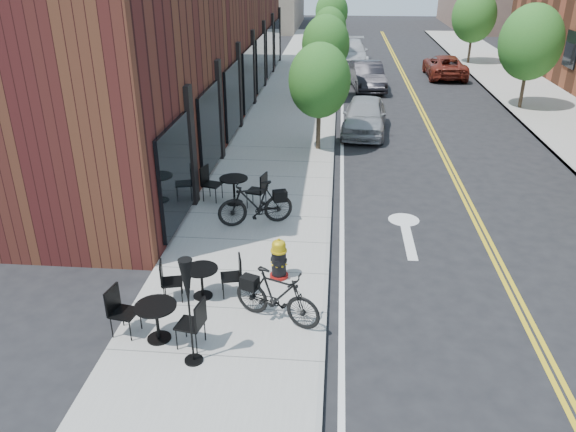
{
  "coord_description": "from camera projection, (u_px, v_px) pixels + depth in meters",
  "views": [
    {
      "loc": [
        0.04,
        -10.9,
        6.65
      ],
      "look_at": [
        -1.02,
        1.13,
        1.0
      ],
      "focal_mm": 35.0,
      "sensor_mm": 36.0,
      "label": 1
    }
  ],
  "objects": [
    {
      "name": "tree_near_b",
      "position": [
        326.0,
        44.0,
        26.89
      ],
      "size": [
        2.3,
        2.3,
        3.98
      ],
      "color": "#382B1E",
      "rests_on": "sidewalk_near"
    },
    {
      "name": "bistro_set_b",
      "position": [
        202.0,
        278.0,
        11.61
      ],
      "size": [
        1.67,
        0.86,
        0.88
      ],
      "rotation": [
        0.0,
        0.0,
        0.25
      ],
      "color": "black",
      "rests_on": "sidewalk_near"
    },
    {
      "name": "tree_near_d",
      "position": [
        332.0,
        12.0,
        41.29
      ],
      "size": [
        2.4,
        2.4,
        4.11
      ],
      "color": "#382B1E",
      "rests_on": "sidewalk_near"
    },
    {
      "name": "bicycle_left",
      "position": [
        255.0,
        203.0,
        14.7
      ],
      "size": [
        2.08,
        1.17,
        1.2
      ],
      "primitive_type": "imported",
      "rotation": [
        0.0,
        0.0,
        -1.25
      ],
      "color": "black",
      "rests_on": "sidewalk_near"
    },
    {
      "name": "tree_near_a",
      "position": [
        319.0,
        81.0,
        19.72
      ],
      "size": [
        2.2,
        2.2,
        3.81
      ],
      "color": "#382B1E",
      "rests_on": "sidewalk_near"
    },
    {
      "name": "tree_far_c",
      "position": [
        474.0,
        16.0,
        35.94
      ],
      "size": [
        2.8,
        2.8,
        4.62
      ],
      "color": "#382B1E",
      "rests_on": "sidewalk_far"
    },
    {
      "name": "bicycle_right",
      "position": [
        277.0,
        296.0,
        10.79
      ],
      "size": [
        1.91,
        1.2,
        1.11
      ],
      "primitive_type": "imported",
      "rotation": [
        0.0,
        0.0,
        1.17
      ],
      "color": "black",
      "rests_on": "sidewalk_near"
    },
    {
      "name": "building_near",
      "position": [
        188.0,
        34.0,
        24.32
      ],
      "size": [
        5.0,
        28.0,
        7.0
      ],
      "primitive_type": "cube",
      "color": "#401614",
      "rests_on": "ground"
    },
    {
      "name": "tree_far_b",
      "position": [
        531.0,
        42.0,
        25.11
      ],
      "size": [
        2.8,
        2.8,
        4.62
      ],
      "color": "#382B1E",
      "rests_on": "sidewalk_far"
    },
    {
      "name": "tree_near_c",
      "position": [
        329.0,
        28.0,
        34.19
      ],
      "size": [
        2.1,
        2.1,
        3.67
      ],
      "color": "#382B1E",
      "rests_on": "sidewalk_near"
    },
    {
      "name": "patio_umbrella",
      "position": [
        188.0,
        290.0,
        9.3
      ],
      "size": [
        0.33,
        0.33,
        2.06
      ],
      "color": "black",
      "rests_on": "sidewalk_near"
    },
    {
      "name": "bistro_set_a",
      "position": [
        157.0,
        317.0,
        10.29
      ],
      "size": [
        1.83,
        0.9,
        0.97
      ],
      "rotation": [
        0.0,
        0.0,
        -0.18
      ],
      "color": "black",
      "rests_on": "sidewalk_near"
    },
    {
      "name": "parked_car_far",
      "position": [
        445.0,
        66.0,
        33.09
      ],
      "size": [
        2.15,
        4.64,
        1.29
      ],
      "primitive_type": "imported",
      "rotation": [
        0.0,
        0.0,
        3.14
      ],
      "color": "maroon",
      "rests_on": "ground"
    },
    {
      "name": "ground",
      "position": [
        328.0,
        279.0,
        12.66
      ],
      "size": [
        120.0,
        120.0,
        0.0
      ],
      "primitive_type": "plane",
      "color": "black",
      "rests_on": "ground"
    },
    {
      "name": "fire_hydrant",
      "position": [
        279.0,
        259.0,
        12.32
      ],
      "size": [
        0.49,
        0.49,
        0.95
      ],
      "rotation": [
        0.0,
        0.0,
        -0.19
      ],
      "color": "maroon",
      "rests_on": "sidewalk_near"
    },
    {
      "name": "parked_car_a",
      "position": [
        365.0,
        116.0,
        22.68
      ],
      "size": [
        2.06,
        4.36,
        1.44
      ],
      "primitive_type": "imported",
      "rotation": [
        0.0,
        0.0,
        -0.09
      ],
      "color": "#93959A",
      "rests_on": "ground"
    },
    {
      "name": "sidewalk_near",
      "position": [
        283.0,
        141.0,
        21.81
      ],
      "size": [
        4.0,
        70.0,
        0.12
      ],
      "primitive_type": "cube",
      "color": "#9E9B93",
      "rests_on": "ground"
    },
    {
      "name": "parked_car_c",
      "position": [
        350.0,
        53.0,
        36.61
      ],
      "size": [
        2.22,
        5.42,
        1.57
      ],
      "primitive_type": "imported",
      "rotation": [
        0.0,
        0.0,
        0.0
      ],
      "color": "silver",
      "rests_on": "ground"
    },
    {
      "name": "parked_car_b",
      "position": [
        367.0,
        76.0,
        30.06
      ],
      "size": [
        1.99,
        4.5,
        1.44
      ],
      "primitive_type": "imported",
      "rotation": [
        0.0,
        0.0,
        0.11
      ],
      "color": "black",
      "rests_on": "ground"
    },
    {
      "name": "bistro_set_c",
      "position": [
        234.0,
        187.0,
        15.99
      ],
      "size": [
        1.93,
        1.0,
        1.01
      ],
      "rotation": [
        0.0,
        0.0,
        -0.27
      ],
      "color": "black",
      "rests_on": "sidewalk_near"
    }
  ]
}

